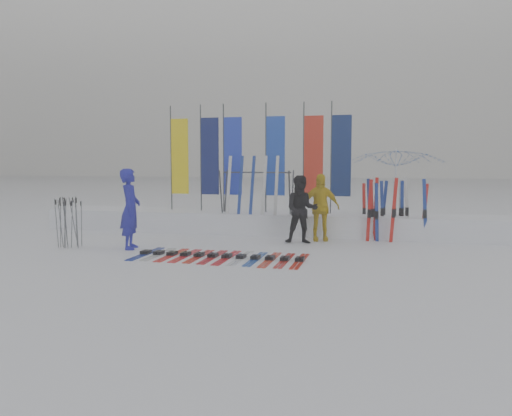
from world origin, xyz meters
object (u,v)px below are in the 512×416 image
(person_black, at_px, (301,210))
(ski_rack, at_px, (257,186))
(person_blue, at_px, (130,209))
(ski_row, at_px, (221,256))
(tent_canopy, at_px, (395,190))
(person_yellow, at_px, (320,207))

(person_black, height_order, ski_rack, ski_rack)
(person_blue, relative_size, ski_rack, 0.94)
(ski_rack, bearing_deg, ski_row, -88.51)
(tent_canopy, distance_m, ski_row, 6.11)
(person_blue, distance_m, person_black, 4.23)
(person_blue, relative_size, person_black, 1.11)
(person_blue, distance_m, tent_canopy, 7.43)
(ski_rack, bearing_deg, person_blue, -126.87)
(tent_canopy, height_order, ski_rack, tent_canopy)
(person_black, xyz_separation_m, ski_rack, (-1.50, 1.34, 0.52))
(person_black, distance_m, ski_rack, 2.08)
(person_yellow, bearing_deg, ski_rack, 144.96)
(person_black, bearing_deg, person_blue, -163.95)
(tent_canopy, bearing_deg, ski_row, -128.90)
(person_yellow, xyz_separation_m, ski_rack, (-1.90, 0.75, 0.50))
(ski_row, relative_size, ski_rack, 1.80)
(person_black, relative_size, ski_row, 0.47)
(tent_canopy, bearing_deg, ski_rack, -165.72)
(person_black, distance_m, person_yellow, 0.71)
(person_blue, relative_size, tent_canopy, 0.68)
(person_blue, height_order, ski_rack, person_blue)
(person_yellow, distance_m, tent_canopy, 2.64)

